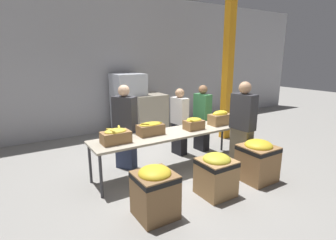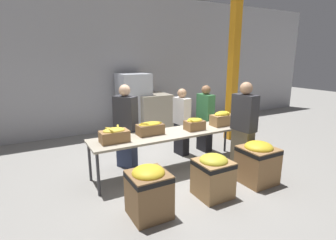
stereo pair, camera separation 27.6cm
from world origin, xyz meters
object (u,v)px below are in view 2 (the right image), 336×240
Objects in this scene: pallet_stack_0 at (134,104)px; volunteer_2 at (126,127)px; volunteer_1 at (243,128)px; donation_bin_2 at (258,161)px; volunteer_0 at (182,122)px; sorting_table at (174,134)px; pallet_stack_1 at (152,114)px; support_pillar at (233,65)px; donation_bin_1 at (213,174)px; banana_box_1 at (150,128)px; volunteer_3 at (205,119)px; donation_bin_0 at (149,190)px; banana_box_2 at (195,124)px; banana_box_0 at (114,135)px; banana_box_3 at (222,118)px.

volunteer_2 is at bearing -115.14° from pallet_stack_0.
donation_bin_2 is at bearing 163.68° from volunteer_1.
sorting_table is at bearing -47.59° from volunteer_0.
pallet_stack_1 reaches higher than sorting_table.
support_pillar reaches higher than volunteer_0.
volunteer_1 reaches higher than donation_bin_1.
banana_box_1 is 3.20m from support_pillar.
volunteer_1 is 1.12× the size of volunteer_3.
donation_bin_0 is at bearing 97.97° from volunteer_1.
volunteer_3 is at bearing -78.33° from pallet_stack_1.
sorting_table is 1.34m from volunteer_1.
sorting_table is 2.86× the size of pallet_stack_1.
pallet_stack_0 is at bearing 120.79° from volunteer_2.
donation_bin_2 is at bearing -8.82° from volunteer_3.
donation_bin_1 is 1.00m from donation_bin_2.
volunteer_0 is 0.90× the size of volunteer_2.
volunteer_0 is 2.53m from donation_bin_0.
volunteer_2 reaches higher than volunteer_0.
volunteer_2 is (-0.30, 0.50, -0.07)m from banana_box_1.
pallet_stack_0 is at bearing 84.55° from sorting_table.
donation_bin_0 reaches higher than donation_bin_1.
support_pillar is at bearing 23.66° from sorting_table.
banana_box_0 is at bearing 179.31° from banana_box_2.
banana_box_3 is at bearing -1.52° from sorting_table.
volunteer_0 is 1.97m from donation_bin_1.
volunteer_1 is at bearing -25.82° from banana_box_1.
volunteer_3 is 1.37× the size of pallet_stack_1.
banana_box_0 is 0.65× the size of donation_bin_0.
pallet_stack_1 is (0.20, 1.99, -0.20)m from volunteer_0.
volunteer_2 is at bearing 79.77° from donation_bin_0.
donation_bin_2 is at bearing 0.00° from donation_bin_0.
donation_bin_2 is at bearing 7.54° from volunteer_0.
volunteer_2 is (-0.78, 0.58, 0.11)m from sorting_table.
banana_box_2 is 0.22× the size of volunteer_1.
donation_bin_2 is 0.44× the size of pallet_stack_0.
volunteer_1 is 1.53× the size of pallet_stack_1.
banana_box_0 is at bearing 95.26° from donation_bin_0.
banana_box_1 is 1.79m from volunteer_1.
volunteer_3 is at bearing 17.40° from banana_box_1.
banana_box_0 is 3.89m from support_pillar.
banana_box_3 is at bearing -7.09° from volunteer_1.
banana_box_2 is at bearing -86.39° from pallet_stack_0.
volunteer_1 is at bearing -15.94° from banana_box_0.
volunteer_0 reaches higher than donation_bin_1.
volunteer_2 reaches higher than sorting_table.
volunteer_1 is at bearing -6.22° from volunteer_3.
donation_bin_2 is (-0.16, -1.80, -0.38)m from volunteer_3.
donation_bin_0 is (-0.63, -1.28, -0.51)m from banana_box_1.
banana_box_3 is at bearing -138.36° from support_pillar.
banana_box_2 is 0.78× the size of banana_box_3.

